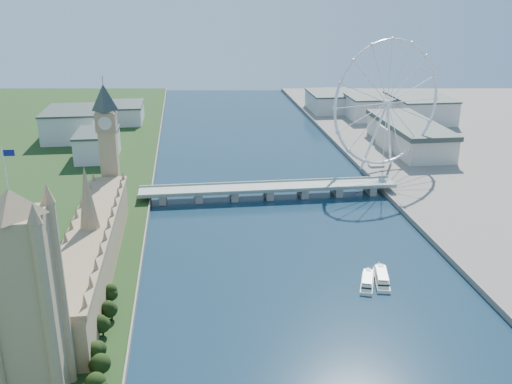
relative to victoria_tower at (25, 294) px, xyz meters
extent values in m
cube|color=tan|center=(0.00, 0.00, -8.49)|extent=(22.00, 22.00, 86.00)
pyramid|color=#937A59|center=(0.00, 0.00, 44.51)|extent=(28.16, 28.16, 10.00)
cylinder|color=silver|center=(0.00, 0.00, 52.51)|extent=(0.50, 0.50, 16.00)
cube|color=navy|center=(2.20, 0.00, 58.51)|extent=(4.00, 0.16, 2.40)
cube|color=tan|center=(7.00, 115.00, -37.49)|extent=(24.00, 200.00, 28.00)
cone|color=#937A59|center=(7.00, 115.00, -1.49)|extent=(12.00, 12.00, 40.00)
cube|color=tan|center=(7.00, 223.00, -11.49)|extent=(13.00, 13.00, 80.00)
cube|color=#937A59|center=(7.00, 223.00, 20.51)|extent=(15.00, 15.00, 14.00)
pyramid|color=#2D3833|center=(7.00, 223.00, 48.51)|extent=(20.02, 20.02, 20.00)
cube|color=gray|center=(135.00, 245.00, -45.99)|extent=(220.00, 22.00, 2.00)
cube|color=gray|center=(45.00, 245.00, -50.74)|extent=(6.00, 20.00, 7.50)
cube|color=gray|center=(75.00, 245.00, -50.74)|extent=(6.00, 20.00, 7.50)
cube|color=gray|center=(105.00, 245.00, -50.74)|extent=(6.00, 20.00, 7.50)
cube|color=gray|center=(135.00, 245.00, -50.74)|extent=(6.00, 20.00, 7.50)
cube|color=gray|center=(165.00, 245.00, -50.74)|extent=(6.00, 20.00, 7.50)
cube|color=gray|center=(195.00, 245.00, -50.74)|extent=(6.00, 20.00, 7.50)
cube|color=gray|center=(225.00, 245.00, -50.74)|extent=(6.00, 20.00, 7.50)
torus|color=silver|center=(255.00, 300.00, 13.51)|extent=(113.60, 39.12, 118.60)
cylinder|color=silver|center=(255.00, 300.00, 13.51)|extent=(7.25, 6.61, 6.00)
cube|color=gray|center=(252.00, 310.00, -50.49)|extent=(14.00, 10.00, 2.00)
cube|color=beige|center=(-25.00, 375.00, -38.49)|extent=(40.00, 60.00, 26.00)
cube|color=beige|center=(-65.00, 465.00, -35.49)|extent=(60.00, 80.00, 32.00)
cube|color=beige|center=(-15.00, 545.00, -40.49)|extent=(50.00, 70.00, 22.00)
cube|color=beige|center=(315.00, 525.00, -37.49)|extent=(60.00, 60.00, 28.00)
cube|color=beige|center=(375.00, 505.00, -36.49)|extent=(70.00, 90.00, 30.00)
cube|color=beige|center=(275.00, 585.00, -39.49)|extent=(60.00, 80.00, 24.00)
camera|label=1|loc=(67.52, -211.02, 115.69)|focal=40.00mm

